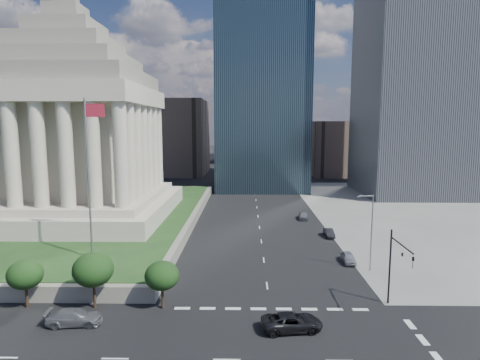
{
  "coord_description": "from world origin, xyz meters",
  "views": [
    {
      "loc": [
        -2.48,
        -24.78,
        18.62
      ],
      "look_at": [
        -3.16,
        19.03,
        12.62
      ],
      "focal_mm": 30.0,
      "sensor_mm": 36.0,
      "label": 1
    }
  ],
  "objects_px": {
    "pickup_truck": "(292,322)",
    "parked_sedan_far": "(303,215)",
    "parked_sedan_near": "(348,258)",
    "parked_sedan_mid": "(329,233)",
    "suv_grey": "(74,317)",
    "traffic_signal_ne": "(397,261)",
    "street_lamp_north": "(370,228)",
    "flagpole": "(89,170)",
    "war_memorial": "(72,110)"
  },
  "relations": [
    {
      "from": "pickup_truck",
      "to": "parked_sedan_far",
      "type": "bearing_deg",
      "value": -17.23
    },
    {
      "from": "parked_sedan_near",
      "to": "parked_sedan_mid",
      "type": "distance_m",
      "value": 12.84
    },
    {
      "from": "suv_grey",
      "to": "parked_sedan_far",
      "type": "height_order",
      "value": "suv_grey"
    },
    {
      "from": "pickup_truck",
      "to": "suv_grey",
      "type": "bearing_deg",
      "value": 80.22
    },
    {
      "from": "traffic_signal_ne",
      "to": "parked_sedan_far",
      "type": "distance_m",
      "value": 40.4
    },
    {
      "from": "traffic_signal_ne",
      "to": "street_lamp_north",
      "type": "bearing_deg",
      "value": 85.81
    },
    {
      "from": "street_lamp_north",
      "to": "flagpole",
      "type": "bearing_deg",
      "value": -178.37
    },
    {
      "from": "war_memorial",
      "to": "flagpole",
      "type": "height_order",
      "value": "war_memorial"
    },
    {
      "from": "war_memorial",
      "to": "traffic_signal_ne",
      "type": "height_order",
      "value": "war_memorial"
    },
    {
      "from": "flagpole",
      "to": "pickup_truck",
      "type": "height_order",
      "value": "flagpole"
    },
    {
      "from": "suv_grey",
      "to": "traffic_signal_ne",
      "type": "bearing_deg",
      "value": -88.89
    },
    {
      "from": "suv_grey",
      "to": "flagpole",
      "type": "bearing_deg",
      "value": 8.65
    },
    {
      "from": "street_lamp_north",
      "to": "pickup_truck",
      "type": "xyz_separation_m",
      "value": [
        -11.58,
        -15.22,
        -4.88
      ]
    },
    {
      "from": "war_memorial",
      "to": "parked_sedan_near",
      "type": "bearing_deg",
      "value": -23.59
    },
    {
      "from": "street_lamp_north",
      "to": "pickup_truck",
      "type": "relative_size",
      "value": 1.79
    },
    {
      "from": "war_memorial",
      "to": "parked_sedan_far",
      "type": "bearing_deg",
      "value": 7.54
    },
    {
      "from": "war_memorial",
      "to": "street_lamp_north",
      "type": "relative_size",
      "value": 3.9
    },
    {
      "from": "war_memorial",
      "to": "pickup_truck",
      "type": "xyz_separation_m",
      "value": [
        35.75,
        -38.22,
        -20.62
      ]
    },
    {
      "from": "traffic_signal_ne",
      "to": "parked_sedan_near",
      "type": "xyz_separation_m",
      "value": [
        -1.0,
        14.44,
        -4.55
      ]
    },
    {
      "from": "war_memorial",
      "to": "traffic_signal_ne",
      "type": "xyz_separation_m",
      "value": [
        46.5,
        -34.3,
        -16.15
      ]
    },
    {
      "from": "traffic_signal_ne",
      "to": "suv_grey",
      "type": "distance_m",
      "value": 31.58
    },
    {
      "from": "pickup_truck",
      "to": "parked_sedan_near",
      "type": "height_order",
      "value": "pickup_truck"
    },
    {
      "from": "traffic_signal_ne",
      "to": "parked_sedan_near",
      "type": "height_order",
      "value": "traffic_signal_ne"
    },
    {
      "from": "street_lamp_north",
      "to": "pickup_truck",
      "type": "distance_m",
      "value": 19.74
    },
    {
      "from": "street_lamp_north",
      "to": "suv_grey",
      "type": "height_order",
      "value": "street_lamp_north"
    },
    {
      "from": "traffic_signal_ne",
      "to": "suv_grey",
      "type": "xyz_separation_m",
      "value": [
        -31.09,
        -3.23,
        -4.51
      ]
    },
    {
      "from": "war_memorial",
      "to": "pickup_truck",
      "type": "bearing_deg",
      "value": -46.91
    },
    {
      "from": "traffic_signal_ne",
      "to": "parked_sedan_mid",
      "type": "height_order",
      "value": "traffic_signal_ne"
    },
    {
      "from": "war_memorial",
      "to": "traffic_signal_ne",
      "type": "bearing_deg",
      "value": -36.42
    },
    {
      "from": "suv_grey",
      "to": "pickup_truck",
      "type": "bearing_deg",
      "value": -96.76
    },
    {
      "from": "flagpole",
      "to": "parked_sedan_mid",
      "type": "distance_m",
      "value": 39.42
    },
    {
      "from": "parked_sedan_mid",
      "to": "suv_grey",
      "type": "bearing_deg",
      "value": -134.68
    },
    {
      "from": "war_memorial",
      "to": "street_lamp_north",
      "type": "distance_m",
      "value": 54.92
    },
    {
      "from": "flagpole",
      "to": "parked_sedan_near",
      "type": "relative_size",
      "value": 4.89
    },
    {
      "from": "war_memorial",
      "to": "parked_sedan_mid",
      "type": "height_order",
      "value": "war_memorial"
    },
    {
      "from": "flagpole",
      "to": "suv_grey",
      "type": "xyz_separation_m",
      "value": [
        3.24,
        -13.53,
        -12.37
      ]
    },
    {
      "from": "parked_sedan_near",
      "to": "flagpole",
      "type": "bearing_deg",
      "value": -170.57
    },
    {
      "from": "traffic_signal_ne",
      "to": "war_memorial",
      "type": "bearing_deg",
      "value": 143.58
    },
    {
      "from": "parked_sedan_far",
      "to": "war_memorial",
      "type": "bearing_deg",
      "value": -164.42
    },
    {
      "from": "traffic_signal_ne",
      "to": "street_lamp_north",
      "type": "distance_m",
      "value": 11.34
    },
    {
      "from": "parked_sedan_far",
      "to": "suv_grey",
      "type": "bearing_deg",
      "value": -114.51
    },
    {
      "from": "street_lamp_north",
      "to": "parked_sedan_far",
      "type": "xyz_separation_m",
      "value": [
        -4.33,
        28.69,
        -4.92
      ]
    },
    {
      "from": "traffic_signal_ne",
      "to": "flagpole",
      "type": "bearing_deg",
      "value": 163.29
    },
    {
      "from": "flagpole",
      "to": "traffic_signal_ne",
      "type": "distance_m",
      "value": 36.69
    },
    {
      "from": "pickup_truck",
      "to": "parked_sedan_mid",
      "type": "bearing_deg",
      "value": -25.21
    },
    {
      "from": "parked_sedan_near",
      "to": "parked_sedan_far",
      "type": "distance_m",
      "value": 25.68
    },
    {
      "from": "war_memorial",
      "to": "parked_sedan_mid",
      "type": "bearing_deg",
      "value": -8.78
    },
    {
      "from": "street_lamp_north",
      "to": "parked_sedan_mid",
      "type": "height_order",
      "value": "street_lamp_north"
    },
    {
      "from": "flagpole",
      "to": "street_lamp_north",
      "type": "distance_m",
      "value": 35.95
    },
    {
      "from": "traffic_signal_ne",
      "to": "parked_sedan_far",
      "type": "bearing_deg",
      "value": 95.0
    }
  ]
}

